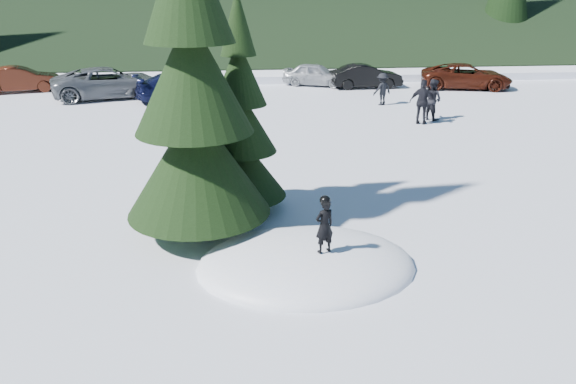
{
  "coord_description": "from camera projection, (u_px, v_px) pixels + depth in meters",
  "views": [
    {
      "loc": [
        -1.42,
        -10.11,
        5.41
      ],
      "look_at": [
        -0.23,
        1.42,
        1.1
      ],
      "focal_mm": 35.0,
      "sensor_mm": 36.0,
      "label": 1
    }
  ],
  "objects": [
    {
      "name": "adult_0",
      "position": [
        432.0,
        100.0,
        23.5
      ],
      "size": [
        0.98,
        1.04,
        1.71
      ],
      "primitive_type": "imported",
      "rotation": [
        0.0,
        0.0,
        2.1
      ],
      "color": "black",
      "rests_on": "ground"
    },
    {
      "name": "spruce_tall",
      "position": [
        193.0,
        90.0,
        11.76
      ],
      "size": [
        3.2,
        3.2,
        8.6
      ],
      "color": "black",
      "rests_on": "ground"
    },
    {
      "name": "child_skier",
      "position": [
        324.0,
        226.0,
        10.8
      ],
      "size": [
        0.47,
        0.4,
        1.1
      ],
      "primitive_type": "imported",
      "rotation": [
        0.0,
        0.0,
        3.56
      ],
      "color": "black",
      "rests_on": "snow_mound"
    },
    {
      "name": "car_1",
      "position": [
        20.0,
        79.0,
        29.64
      ],
      "size": [
        4.28,
        2.43,
        1.34
      ],
      "primitive_type": "imported",
      "rotation": [
        0.0,
        0.0,
        1.84
      ],
      "color": "#3D160B",
      "rests_on": "ground"
    },
    {
      "name": "car_6",
      "position": [
        466.0,
        76.0,
        30.63
      ],
      "size": [
        5.2,
        3.31,
        1.34
      ],
      "primitive_type": "imported",
      "rotation": [
        0.0,
        0.0,
        1.33
      ],
      "color": "#3A140A",
      "rests_on": "ground"
    },
    {
      "name": "spruce_short",
      "position": [
        241.0,
        129.0,
        13.59
      ],
      "size": [
        2.2,
        2.2,
        5.37
      ],
      "color": "black",
      "rests_on": "ground"
    },
    {
      "name": "car_2",
      "position": [
        109.0,
        83.0,
        28.08
      ],
      "size": [
        5.99,
        3.98,
        1.53
      ],
      "primitive_type": "imported",
      "rotation": [
        0.0,
        0.0,
        1.86
      ],
      "color": "#575B60",
      "rests_on": "ground"
    },
    {
      "name": "adult_1",
      "position": [
        423.0,
        102.0,
        22.72
      ],
      "size": [
        1.15,
        0.86,
        1.81
      ],
      "primitive_type": "imported",
      "rotation": [
        0.0,
        0.0,
        2.69
      ],
      "color": "black",
      "rests_on": "ground"
    },
    {
      "name": "car_5",
      "position": [
        366.0,
        76.0,
        30.8
      ],
      "size": [
        3.94,
        1.55,
        1.28
      ],
      "primitive_type": "imported",
      "rotation": [
        0.0,
        0.0,
        1.62
      ],
      "color": "black",
      "rests_on": "ground"
    },
    {
      "name": "ground",
      "position": [
        306.0,
        266.0,
        11.45
      ],
      "size": [
        200.0,
        200.0,
        0.0
      ],
      "primitive_type": "plane",
      "color": "white",
      "rests_on": "ground"
    },
    {
      "name": "car_3",
      "position": [
        184.0,
        87.0,
        27.43
      ],
      "size": [
        5.05,
        3.24,
        1.36
      ],
      "primitive_type": "imported",
      "rotation": [
        0.0,
        0.0,
        1.88
      ],
      "color": "black",
      "rests_on": "ground"
    },
    {
      "name": "adult_2",
      "position": [
        382.0,
        89.0,
        26.41
      ],
      "size": [
        1.11,
        0.9,
        1.5
      ],
      "primitive_type": "imported",
      "rotation": [
        0.0,
        0.0,
        3.56
      ],
      "color": "black",
      "rests_on": "ground"
    },
    {
      "name": "snow_mound",
      "position": [
        306.0,
        266.0,
        11.45
      ],
      "size": [
        4.48,
        3.52,
        0.96
      ],
      "primitive_type": "ellipsoid",
      "color": "white",
      "rests_on": "ground"
    },
    {
      "name": "car_4",
      "position": [
        316.0,
        74.0,
        31.49
      ],
      "size": [
        3.94,
        2.82,
        1.25
      ],
      "primitive_type": "imported",
      "rotation": [
        0.0,
        0.0,
        1.16
      ],
      "color": "#9DA1A5",
      "rests_on": "ground"
    }
  ]
}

